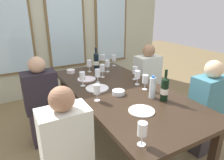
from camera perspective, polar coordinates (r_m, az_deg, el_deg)
ground_plane at (r=2.67m, az=2.27°, el=-17.55°), size 12.00×12.00×0.00m
back_wall_with_windows at (r=3.94m, az=-13.30°, el=17.11°), size 4.20×0.10×2.90m
dining_table at (r=2.32m, az=2.49°, el=-4.38°), size 1.00×2.12×0.74m
white_plate_0 at (r=1.85m, az=8.43°, el=-8.67°), size 0.24×0.24×0.01m
white_plate_1 at (r=2.32m, az=-4.27°, el=-2.33°), size 0.27×0.27×0.01m
white_plate_2 at (r=2.62m, az=-7.27°, el=0.27°), size 0.24×0.24×0.01m
wine_bottle_0 at (r=2.05m, az=14.77°, el=-2.46°), size 0.08×0.08×0.32m
wine_bottle_1 at (r=2.97m, az=-4.52°, el=5.35°), size 0.08×0.08×0.33m
tasting_bowl_0 at (r=2.90m, az=-11.66°, el=2.43°), size 0.11×0.11×0.05m
tasting_bowl_1 at (r=2.16m, az=1.82°, el=-3.54°), size 0.14×0.14×0.05m
water_bottle at (r=2.09m, az=11.46°, el=-2.12°), size 0.06×0.06×0.24m
wine_glass_0 at (r=2.41m, az=7.28°, el=1.43°), size 0.07×0.07×0.17m
wine_glass_1 at (r=3.20m, az=-2.63°, el=6.30°), size 0.07×0.07×0.17m
wine_glass_2 at (r=2.89m, az=-6.53°, el=4.60°), size 0.07×0.07×0.17m
wine_glass_3 at (r=1.98m, az=-4.35°, el=-2.71°), size 0.07×0.07×0.17m
wine_glass_4 at (r=2.87m, az=-1.31°, el=4.68°), size 0.07×0.07×0.17m
wine_glass_5 at (r=2.46m, az=-4.12°, el=1.84°), size 0.07×0.07×0.17m
wine_glass_6 at (r=2.38m, az=-8.46°, el=0.98°), size 0.07×0.07×0.17m
wine_glass_7 at (r=3.18m, az=0.54°, el=6.16°), size 0.07×0.07×0.17m
wine_glass_8 at (r=1.39m, az=8.63°, el=-13.97°), size 0.07×0.07×0.17m
wine_glass_9 at (r=2.28m, az=9.46°, el=0.16°), size 0.07×0.07×0.17m
wine_glass_10 at (r=2.65m, az=-2.78°, el=3.30°), size 0.07×0.07×0.17m
wine_glass_11 at (r=2.59m, az=6.56°, el=2.66°), size 0.07×0.07×0.17m
seated_person_0 at (r=2.57m, az=-19.34°, el=-6.44°), size 0.38×0.24×1.11m
seated_person_1 at (r=3.19m, az=9.89°, el=-0.34°), size 0.38×0.24×1.11m
seated_person_2 at (r=1.73m, az=-12.71°, el=-20.02°), size 0.38×0.24×1.11m
seated_person_3 at (r=2.53m, az=25.29°, el=-7.83°), size 0.38×0.24×1.11m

